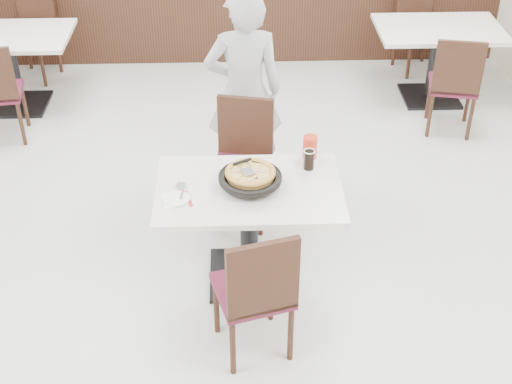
{
  "coord_description": "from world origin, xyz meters",
  "views": [
    {
      "loc": [
        0.06,
        -3.92,
        3.32
      ],
      "look_at": [
        0.18,
        -0.3,
        0.82
      ],
      "focal_mm": 50.0,
      "sensor_mm": 36.0,
      "label": 1
    }
  ],
  "objects_px": {
    "pizza_pan": "(250,182)",
    "side_plate": "(177,199)",
    "pizza": "(250,175)",
    "bg_chair_left_far": "(31,35)",
    "red_cup": "(310,147)",
    "bg_chair_right_near": "(453,83)",
    "chair_far": "(241,166)",
    "bg_chair_right_far": "(420,28)",
    "cola_glass": "(309,160)",
    "bg_table_right": "(434,64)",
    "chair_near": "(253,288)",
    "bg_table_left": "(13,71)",
    "diner_person": "(244,92)",
    "main_table": "(249,234)"
  },
  "relations": [
    {
      "from": "pizza_pan",
      "to": "side_plate",
      "type": "height_order",
      "value": "pizza_pan"
    },
    {
      "from": "pizza",
      "to": "bg_chair_left_far",
      "type": "height_order",
      "value": "bg_chair_left_far"
    },
    {
      "from": "red_cup",
      "to": "bg_chair_right_near",
      "type": "xyz_separation_m",
      "value": [
        1.48,
        1.68,
        -0.35
      ]
    },
    {
      "from": "red_cup",
      "to": "bg_chair_left_far",
      "type": "xyz_separation_m",
      "value": [
        -2.6,
        2.93,
        -0.35
      ]
    },
    {
      "from": "chair_far",
      "to": "bg_chair_right_far",
      "type": "relative_size",
      "value": 1.0
    },
    {
      "from": "pizza_pan",
      "to": "bg_chair_right_far",
      "type": "xyz_separation_m",
      "value": [
        1.89,
        3.34,
        -0.32
      ]
    },
    {
      "from": "cola_glass",
      "to": "bg_chair_right_near",
      "type": "distance_m",
      "value": 2.39
    },
    {
      "from": "cola_glass",
      "to": "bg_table_right",
      "type": "height_order",
      "value": "cola_glass"
    },
    {
      "from": "chair_near",
      "to": "bg_table_left",
      "type": "distance_m",
      "value": 3.97
    },
    {
      "from": "bg_table_left",
      "to": "bg_chair_right_near",
      "type": "distance_m",
      "value": 4.17
    },
    {
      "from": "diner_person",
      "to": "bg_table_left",
      "type": "relative_size",
      "value": 1.38
    },
    {
      "from": "pizza_pan",
      "to": "bg_chair_right_near",
      "type": "relative_size",
      "value": 0.39
    },
    {
      "from": "chair_near",
      "to": "bg_table_left",
      "type": "relative_size",
      "value": 0.79
    },
    {
      "from": "pizza",
      "to": "cola_glass",
      "type": "bearing_deg",
      "value": 21.75
    },
    {
      "from": "bg_table_right",
      "to": "main_table",
      "type": "bearing_deg",
      "value": -125.46
    },
    {
      "from": "chair_near",
      "to": "red_cup",
      "type": "bearing_deg",
      "value": 51.23
    },
    {
      "from": "cola_glass",
      "to": "bg_table_left",
      "type": "xyz_separation_m",
      "value": [
        -2.62,
        2.42,
        -0.44
      ]
    },
    {
      "from": "bg_table_right",
      "to": "diner_person",
      "type": "bearing_deg",
      "value": -142.41
    },
    {
      "from": "bg_chair_right_near",
      "to": "cola_glass",
      "type": "bearing_deg",
      "value": -117.57
    },
    {
      "from": "cola_glass",
      "to": "bg_chair_right_far",
      "type": "height_order",
      "value": "bg_chair_right_far"
    },
    {
      "from": "pizza_pan",
      "to": "bg_chair_left_far",
      "type": "xyz_separation_m",
      "value": [
        -2.19,
        3.29,
        -0.32
      ]
    },
    {
      "from": "side_plate",
      "to": "bg_table_right",
      "type": "distance_m",
      "value": 3.68
    },
    {
      "from": "bg_table_left",
      "to": "bg_table_right",
      "type": "distance_m",
      "value": 4.12
    },
    {
      "from": "main_table",
      "to": "pizza",
      "type": "xyz_separation_m",
      "value": [
        0.01,
        0.06,
        0.44
      ]
    },
    {
      "from": "bg_chair_right_far",
      "to": "cola_glass",
      "type": "bearing_deg",
      "value": 50.43
    },
    {
      "from": "pizza",
      "to": "bg_chair_left_far",
      "type": "distance_m",
      "value": 3.92
    },
    {
      "from": "side_plate",
      "to": "cola_glass",
      "type": "xyz_separation_m",
      "value": [
        0.86,
        0.34,
        0.06
      ]
    },
    {
      "from": "bg_chair_right_far",
      "to": "bg_chair_right_near",
      "type": "bearing_deg",
      "value": 76.38
    },
    {
      "from": "chair_far",
      "to": "pizza_pan",
      "type": "relative_size",
      "value": 2.58
    },
    {
      "from": "chair_far",
      "to": "bg_table_left",
      "type": "distance_m",
      "value": 2.92
    },
    {
      "from": "red_cup",
      "to": "chair_near",
      "type": "bearing_deg",
      "value": -112.77
    },
    {
      "from": "cola_glass",
      "to": "bg_chair_right_near",
      "type": "bearing_deg",
      "value": 50.43
    },
    {
      "from": "red_cup",
      "to": "bg_chair_right_far",
      "type": "distance_m",
      "value": 3.35
    },
    {
      "from": "chair_far",
      "to": "pizza",
      "type": "height_order",
      "value": "chair_far"
    },
    {
      "from": "pizza",
      "to": "bg_chair_right_near",
      "type": "distance_m",
      "value": 2.76
    },
    {
      "from": "chair_far",
      "to": "bg_chair_right_near",
      "type": "xyz_separation_m",
      "value": [
        1.95,
        1.35,
        0.0
      ]
    },
    {
      "from": "chair_near",
      "to": "bg_chair_left_far",
      "type": "xyz_separation_m",
      "value": [
        -2.18,
        3.94,
        0.0
      ]
    },
    {
      "from": "chair_far",
      "to": "cola_glass",
      "type": "bearing_deg",
      "value": 145.51
    },
    {
      "from": "pizza_pan",
      "to": "pizza",
      "type": "relative_size",
      "value": 1.19
    },
    {
      "from": "chair_far",
      "to": "bg_table_right",
      "type": "xyz_separation_m",
      "value": [
        1.95,
        1.98,
        -0.1
      ]
    },
    {
      "from": "main_table",
      "to": "chair_near",
      "type": "distance_m",
      "value": 0.65
    },
    {
      "from": "chair_near",
      "to": "bg_table_right",
      "type": "distance_m",
      "value": 3.82
    },
    {
      "from": "side_plate",
      "to": "diner_person",
      "type": "relative_size",
      "value": 0.1
    },
    {
      "from": "bg_table_left",
      "to": "bg_chair_right_near",
      "type": "relative_size",
      "value": 1.26
    },
    {
      "from": "main_table",
      "to": "chair_far",
      "type": "bearing_deg",
      "value": 93.5
    },
    {
      "from": "side_plate",
      "to": "bg_chair_left_far",
      "type": "distance_m",
      "value": 3.84
    },
    {
      "from": "main_table",
      "to": "bg_table_left",
      "type": "height_order",
      "value": "same"
    },
    {
      "from": "bg_table_right",
      "to": "side_plate",
      "type": "bearing_deg",
      "value": -130.13
    },
    {
      "from": "bg_chair_left_far",
      "to": "bg_chair_right_far",
      "type": "relative_size",
      "value": 1.0
    },
    {
      "from": "side_plate",
      "to": "bg_table_left",
      "type": "relative_size",
      "value": 0.14
    }
  ]
}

